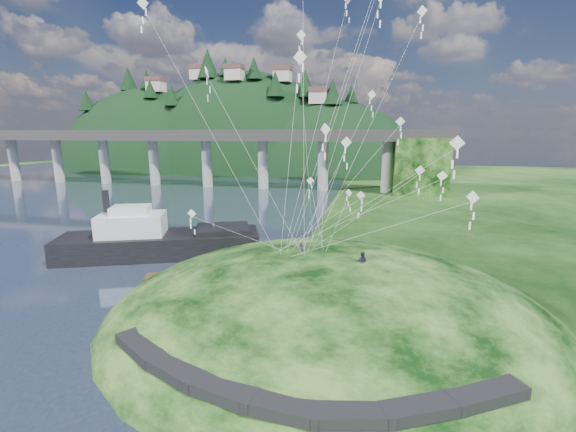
# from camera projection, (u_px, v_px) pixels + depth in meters

# --- Properties ---
(ground) EXTENTS (320.00, 320.00, 0.00)m
(ground) POSITION_uv_depth(u_px,v_px,m) (221.00, 318.00, 29.85)
(ground) COLOR black
(ground) RESTS_ON ground
(grass_hill) EXTENTS (36.00, 32.00, 13.00)m
(grass_hill) POSITION_uv_depth(u_px,v_px,m) (327.00, 334.00, 30.41)
(grass_hill) COLOR black
(grass_hill) RESTS_ON ground
(footpath) EXTENTS (22.29, 5.84, 0.83)m
(footpath) POSITION_uv_depth(u_px,v_px,m) (289.00, 385.00, 18.55)
(footpath) COLOR black
(footpath) RESTS_ON ground
(bridge) EXTENTS (160.00, 11.00, 15.00)m
(bridge) POSITION_uv_depth(u_px,v_px,m) (226.00, 150.00, 100.27)
(bridge) COLOR #2D2B2B
(bridge) RESTS_ON ground
(far_ridge) EXTENTS (153.00, 70.00, 94.50)m
(far_ridge) POSITION_uv_depth(u_px,v_px,m) (235.00, 187.00, 157.20)
(far_ridge) COLOR black
(far_ridge) RESTS_ON ground
(work_barge) EXTENTS (23.07, 13.75, 7.83)m
(work_barge) POSITION_uv_depth(u_px,v_px,m) (157.00, 240.00, 44.57)
(work_barge) COLOR black
(work_barge) RESTS_ON ground
(wooden_dock) EXTENTS (11.83, 6.08, 0.85)m
(wooden_dock) POSITION_uv_depth(u_px,v_px,m) (208.00, 274.00, 37.99)
(wooden_dock) COLOR #372A16
(wooden_dock) RESTS_ON ground
(kite_flyers) EXTENTS (5.45, 2.05, 1.58)m
(kite_flyers) POSITION_uv_depth(u_px,v_px,m) (344.00, 249.00, 28.24)
(kite_flyers) COLOR #292B37
(kite_flyers) RESTS_ON ground
(kite_swarm) EXTENTS (19.82, 16.37, 19.81)m
(kite_swarm) POSITION_uv_depth(u_px,v_px,m) (351.00, 100.00, 27.66)
(kite_swarm) COLOR white
(kite_swarm) RESTS_ON ground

